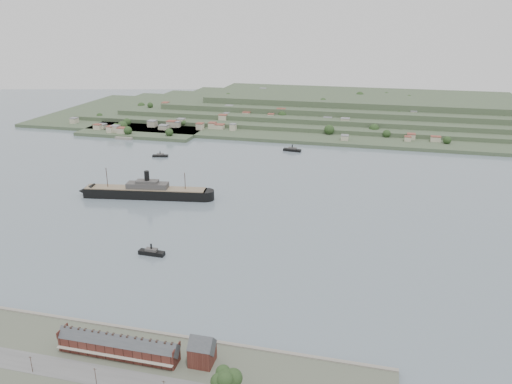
% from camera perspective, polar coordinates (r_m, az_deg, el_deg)
% --- Properties ---
extents(ground, '(1400.00, 1400.00, 0.00)m').
position_cam_1_polar(ground, '(373.16, -1.59, -3.03)').
color(ground, slate).
rests_on(ground, ground).
extents(terrace_row, '(55.60, 9.80, 11.07)m').
position_cam_1_polar(terrace_row, '(237.13, -15.45, -16.60)').
color(terrace_row, '#451E18').
rests_on(terrace_row, ground).
extents(gabled_building, '(10.40, 10.18, 14.09)m').
position_cam_1_polar(gabled_building, '(225.57, -6.18, -17.61)').
color(gabled_building, '#451E18').
rests_on(gabled_building, ground).
extents(far_peninsula, '(760.00, 309.00, 30.00)m').
position_cam_1_polar(far_peninsula, '(739.19, 8.79, 9.23)').
color(far_peninsula, '#364930').
rests_on(far_peninsula, ground).
extents(steamship, '(115.18, 29.75, 27.72)m').
position_cam_1_polar(steamship, '(423.53, -12.88, 0.04)').
color(steamship, black).
rests_on(steamship, ground).
extents(tugboat, '(17.14, 5.11, 7.65)m').
position_cam_1_polar(tugboat, '(324.94, -11.84, -6.74)').
color(tugboat, black).
rests_on(tugboat, ground).
extents(ferry_west, '(17.07, 8.19, 6.17)m').
position_cam_1_polar(ferry_west, '(541.86, -10.88, 4.12)').
color(ferry_west, black).
rests_on(ferry_west, ground).
extents(ferry_east, '(20.34, 8.16, 7.42)m').
position_cam_1_polar(ferry_east, '(555.78, 4.15, 4.85)').
color(ferry_east, black).
rests_on(ferry_east, ground).
extents(fig_tree, '(12.07, 10.45, 13.47)m').
position_cam_1_polar(fig_tree, '(207.50, -3.43, -20.68)').
color(fig_tree, '#3A261A').
rests_on(fig_tree, ground).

